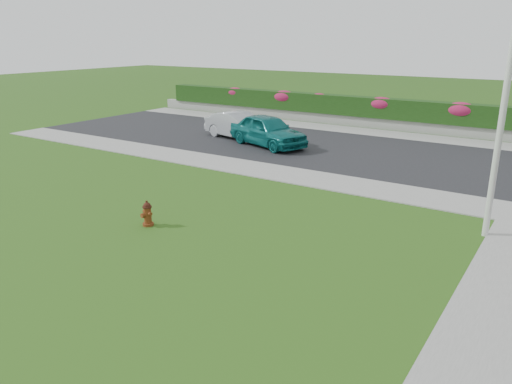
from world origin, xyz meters
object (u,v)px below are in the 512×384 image
Objects in this scene: fire_hydrant at (147,214)px; utility_pole at (503,109)px; sedan_silver at (239,125)px; sedan_teal at (268,130)px.

utility_pole reaches higher than fire_hydrant.
sedan_silver is 0.60× the size of utility_pole.
sedan_teal is at bearing 149.58° from utility_pole.
utility_pole is at bearing 42.31° from fire_hydrant.
fire_hydrant is at bearing -151.38° from utility_pole.
utility_pole is at bearing -101.32° from sedan_teal.
sedan_silver is (-2.17, 0.72, -0.08)m from sedan_teal.
utility_pole is (12.85, -6.99, 2.62)m from sedan_silver.
utility_pole is at bearing -106.06° from sedan_silver.
sedan_silver is 14.86m from utility_pole.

